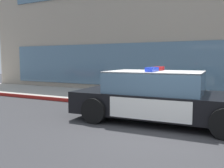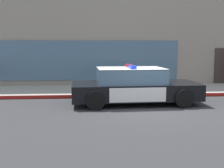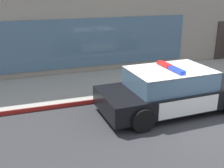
# 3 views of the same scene
# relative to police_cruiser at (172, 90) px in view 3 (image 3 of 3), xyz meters

# --- Properties ---
(ground) EXTENTS (48.00, 48.00, 0.00)m
(ground) POSITION_rel_police_cruiser_xyz_m (0.52, -1.10, -0.68)
(ground) COLOR #303033
(sidewalk) EXTENTS (48.00, 3.18, 0.15)m
(sidewalk) POSITION_rel_police_cruiser_xyz_m (0.52, 2.90, -0.60)
(sidewalk) COLOR #A39E93
(sidewalk) RESTS_ON ground
(curb_red_paint) EXTENTS (28.80, 0.04, 0.14)m
(curb_red_paint) POSITION_rel_police_cruiser_xyz_m (0.52, 1.30, -0.60)
(curb_red_paint) COLOR maroon
(curb_red_paint) RESTS_ON ground
(police_cruiser) EXTENTS (4.86, 2.27, 1.49)m
(police_cruiser) POSITION_rel_police_cruiser_xyz_m (0.00, 0.00, 0.00)
(police_cruiser) COLOR black
(police_cruiser) RESTS_ON ground
(fire_hydrant) EXTENTS (0.34, 0.39, 0.73)m
(fire_hydrant) POSITION_rel_police_cruiser_xyz_m (-0.77, 1.63, -0.18)
(fire_hydrant) COLOR gold
(fire_hydrant) RESTS_ON sidewalk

